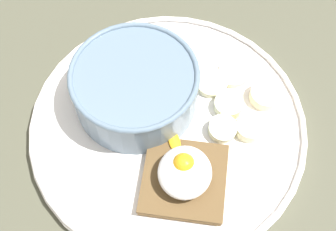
% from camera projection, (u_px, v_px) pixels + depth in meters
% --- Properties ---
extents(ground_plane, '(1.20, 1.20, 0.02)m').
position_uv_depth(ground_plane, '(168.00, 133.00, 0.52)').
color(ground_plane, '#4B4B3B').
rests_on(ground_plane, ground).
extents(plate, '(0.30, 0.30, 0.02)m').
position_uv_depth(plate, '(168.00, 125.00, 0.51)').
color(plate, white).
rests_on(plate, ground_plane).
extents(oatmeal_bowl, '(0.14, 0.14, 0.05)m').
position_uv_depth(oatmeal_bowl, '(135.00, 87.00, 0.50)').
color(oatmeal_bowl, slate).
rests_on(oatmeal_bowl, plate).
extents(toast_slice, '(0.08, 0.08, 0.01)m').
position_uv_depth(toast_slice, '(184.00, 179.00, 0.47)').
color(toast_slice, brown).
rests_on(toast_slice, plate).
extents(poached_egg, '(0.08, 0.05, 0.03)m').
position_uv_depth(poached_egg, '(184.00, 171.00, 0.45)').
color(poached_egg, white).
rests_on(poached_egg, toast_slice).
extents(banana_slice_front, '(0.04, 0.04, 0.01)m').
position_uv_depth(banana_slice_front, '(233.00, 74.00, 0.53)').
color(banana_slice_front, '#F9E3BF').
rests_on(banana_slice_front, plate).
extents(banana_slice_left, '(0.04, 0.04, 0.01)m').
position_uv_depth(banana_slice_left, '(229.00, 105.00, 0.51)').
color(banana_slice_left, '#F5F0BC').
rests_on(banana_slice_left, plate).
extents(banana_slice_back, '(0.04, 0.04, 0.01)m').
position_uv_depth(banana_slice_back, '(250.00, 128.00, 0.50)').
color(banana_slice_back, '#EDE8BE').
rests_on(banana_slice_back, plate).
extents(banana_slice_right, '(0.04, 0.04, 0.02)m').
position_uv_depth(banana_slice_right, '(223.00, 129.00, 0.49)').
color(banana_slice_right, beige).
rests_on(banana_slice_right, plate).
extents(banana_slice_inner, '(0.05, 0.05, 0.01)m').
position_uv_depth(banana_slice_inner, '(265.00, 95.00, 0.52)').
color(banana_slice_inner, '#FAE4C0').
rests_on(banana_slice_inner, plate).
extents(banana_slice_outer, '(0.05, 0.05, 0.01)m').
position_uv_depth(banana_slice_outer, '(212.00, 83.00, 0.53)').
color(banana_slice_outer, beige).
rests_on(banana_slice_outer, plate).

